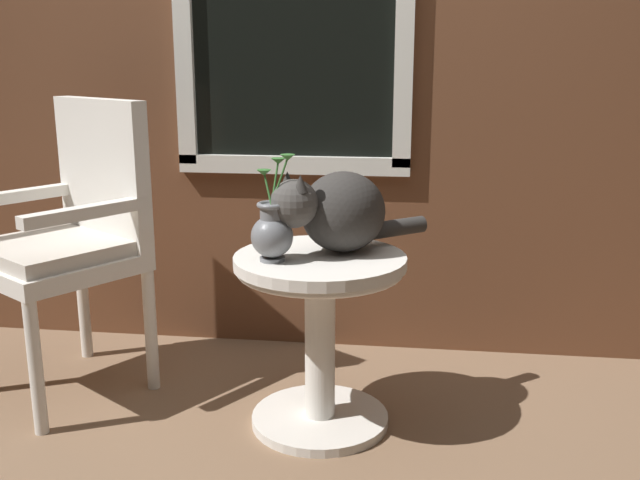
# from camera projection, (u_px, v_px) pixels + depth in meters

# --- Properties ---
(ground_plane) EXTENTS (6.00, 6.00, 0.00)m
(ground_plane) POSITION_uv_depth(u_px,v_px,m) (272.00, 430.00, 2.33)
(ground_plane) COLOR #7F6047
(back_wall) EXTENTS (4.00, 0.07, 2.60)m
(back_wall) POSITION_uv_depth(u_px,v_px,m) (304.00, 20.00, 2.75)
(back_wall) COLOR brown
(back_wall) RESTS_ON ground_plane
(wicker_side_table) EXTENTS (0.54, 0.54, 0.57)m
(wicker_side_table) POSITION_uv_depth(u_px,v_px,m) (320.00, 313.00, 2.29)
(wicker_side_table) COLOR silver
(wicker_side_table) RESTS_ON ground_plane
(wicker_chair) EXTENTS (0.67, 0.67, 1.02)m
(wicker_chair) POSITION_uv_depth(u_px,v_px,m) (72.00, 231.00, 2.53)
(wicker_chair) COLOR silver
(wicker_chair) RESTS_ON ground_plane
(cat) EXTENTS (0.48, 0.40, 0.26)m
(cat) POSITION_uv_depth(u_px,v_px,m) (337.00, 211.00, 2.25)
(cat) COLOR #33302D
(cat) RESTS_ON wicker_side_table
(pewter_vase_with_ivy) EXTENTS (0.13, 0.13, 0.32)m
(pewter_vase_with_ivy) POSITION_uv_depth(u_px,v_px,m) (272.00, 230.00, 2.16)
(pewter_vase_with_ivy) COLOR slate
(pewter_vase_with_ivy) RESTS_ON wicker_side_table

